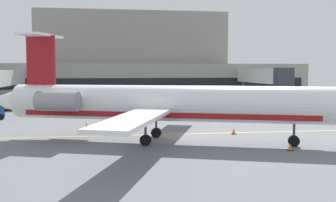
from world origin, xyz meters
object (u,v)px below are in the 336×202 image
object	(u,v)px
regional_jet	(161,104)
fuel_tank	(230,99)
pushback_tractor	(4,104)
belt_loader	(54,103)

from	to	relation	value
regional_jet	fuel_tank	bearing A→B (deg)	63.31
pushback_tractor	fuel_tank	size ratio (longest dim) A/B	0.59
fuel_tank	regional_jet	bearing A→B (deg)	-116.69
regional_jet	pushback_tractor	bearing A→B (deg)	124.18
regional_jet	belt_loader	size ratio (longest dim) A/B	9.88
pushback_tractor	belt_loader	world-z (taller)	belt_loader
regional_jet	fuel_tank	distance (m)	34.50
regional_jet	fuel_tank	size ratio (longest dim) A/B	5.17
belt_loader	fuel_tank	xyz separation A→B (m)	(28.25, 1.36, 0.29)
pushback_tractor	belt_loader	size ratio (longest dim) A/B	1.14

